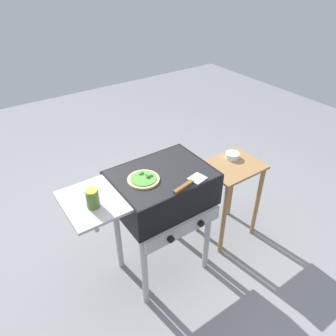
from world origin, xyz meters
TOP-DOWN VIEW (x-y plane):
  - ground_plane at (0.00, 0.00)m, footprint 8.00×8.00m
  - grill at (-0.01, -0.00)m, footprint 0.96×0.53m
  - pizza_veggie at (-0.13, 0.00)m, footprint 0.20×0.20m
  - sauce_jar at (-0.49, -0.05)m, footprint 0.07×0.07m
  - spatula at (0.07, -0.19)m, footprint 0.27×0.11m
  - prep_table at (0.66, 0.00)m, footprint 0.44×0.36m
  - topping_bowl_near at (0.72, 0.08)m, footprint 0.11×0.11m

SIDE VIEW (x-z plane):
  - ground_plane at x=0.00m, z-range 0.00..0.00m
  - prep_table at x=0.66m, z-range 0.16..0.87m
  - topping_bowl_near at x=0.72m, z-range 0.71..0.76m
  - grill at x=-0.01m, z-range 0.31..1.21m
  - spatula at x=0.07m, z-range 0.90..0.92m
  - pizza_veggie at x=-0.13m, z-range 0.89..0.93m
  - sauce_jar at x=-0.49m, z-range 0.90..1.01m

